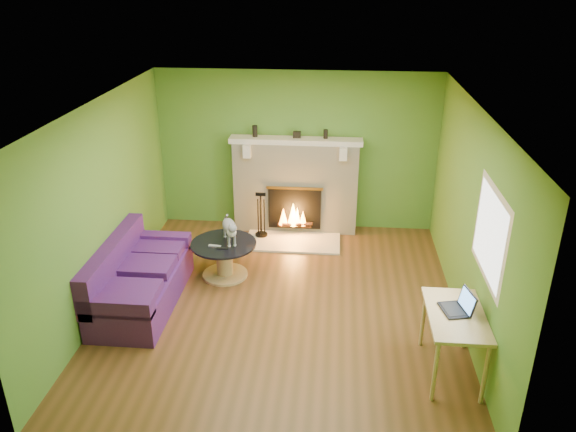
{
  "coord_description": "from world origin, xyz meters",
  "views": [
    {
      "loc": [
        0.65,
        -6.21,
        4.05
      ],
      "look_at": [
        0.05,
        0.4,
        1.09
      ],
      "focal_mm": 35.0,
      "sensor_mm": 36.0,
      "label": 1
    }
  ],
  "objects_px": {
    "coffee_table": "(224,257)",
    "desk": "(455,321)",
    "sofa": "(138,280)",
    "cat": "(229,229)"
  },
  "relations": [
    {
      "from": "coffee_table",
      "to": "cat",
      "type": "distance_m",
      "value": 0.43
    },
    {
      "from": "sofa",
      "to": "coffee_table",
      "type": "height_order",
      "value": "sofa"
    },
    {
      "from": "sofa",
      "to": "desk",
      "type": "distance_m",
      "value": 3.96
    },
    {
      "from": "sofa",
      "to": "cat",
      "type": "bearing_deg",
      "value": 38.22
    },
    {
      "from": "cat",
      "to": "sofa",
      "type": "bearing_deg",
      "value": -163.42
    },
    {
      "from": "coffee_table",
      "to": "desk",
      "type": "height_order",
      "value": "desk"
    },
    {
      "from": "coffee_table",
      "to": "sofa",
      "type": "bearing_deg",
      "value": -141.31
    },
    {
      "from": "sofa",
      "to": "cat",
      "type": "distance_m",
      "value": 1.4
    },
    {
      "from": "coffee_table",
      "to": "desk",
      "type": "xyz_separation_m",
      "value": [
        2.83,
        -1.84,
        0.36
      ]
    },
    {
      "from": "cat",
      "to": "desk",
      "type": "bearing_deg",
      "value": -56.11
    }
  ]
}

